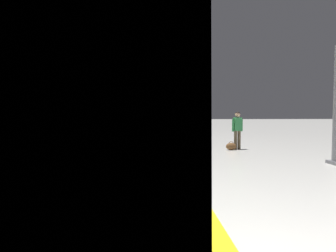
# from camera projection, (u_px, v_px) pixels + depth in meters

# --- Properties ---
(safety_line_strip) EXTENTS (0.36, 80.00, 0.01)m
(safety_line_strip) POSITION_uv_depth(u_px,v_px,m) (173.00, 153.00, 11.03)
(safety_line_strip) COLOR yellow
(safety_line_strip) RESTS_ON ground
(tactile_edge_band) EXTENTS (0.76, 80.00, 0.01)m
(tactile_edge_band) POSITION_uv_depth(u_px,v_px,m) (162.00, 154.00, 11.00)
(tactile_edge_band) COLOR slate
(tactile_edge_band) RESTS_ON ground
(high_speed_train) EXTENTS (2.94, 28.03, 4.97)m
(high_speed_train) POSITION_uv_depth(u_px,v_px,m) (106.00, 83.00, 9.12)
(high_speed_train) COLOR #38383D
(high_speed_train) RESTS_ON ground
(passenger_near) EXTENTS (0.49, 0.26, 1.60)m
(passenger_near) POSITION_uv_depth(u_px,v_px,m) (237.00, 128.00, 12.24)
(passenger_near) COLOR brown
(passenger_near) RESTS_ON ground
(duffel_bag_near) EXTENTS (0.44, 0.26, 0.36)m
(duffel_bag_near) POSITION_uv_depth(u_px,v_px,m) (231.00, 146.00, 12.06)
(duffel_bag_near) COLOR brown
(duffel_bag_near) RESTS_ON ground
(passenger_mid) EXTENTS (0.50, 0.24, 1.63)m
(passenger_mid) POSITION_uv_depth(u_px,v_px,m) (203.00, 121.00, 19.75)
(passenger_mid) COLOR black
(passenger_mid) RESTS_ON ground
(duffel_bag_mid) EXTENTS (0.44, 0.26, 0.36)m
(duffel_bag_mid) POSITION_uv_depth(u_px,v_px,m) (199.00, 133.00, 19.48)
(duffel_bag_mid) COLOR black
(duffel_bag_mid) RESTS_ON ground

